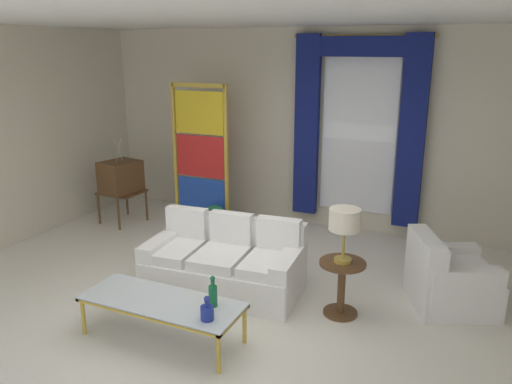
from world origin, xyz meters
TOP-DOWN VIEW (x-y plane):
  - ground_plane at (0.00, 0.00)m, footprint 16.00×16.00m
  - wall_rear at (0.00, 3.06)m, footprint 8.00×0.12m
  - wall_left at (-3.66, 0.60)m, footprint 0.12×7.00m
  - ceiling_slab at (0.00, 0.80)m, footprint 8.00×7.60m
  - curtained_window at (0.65, 2.89)m, footprint 2.00×0.17m
  - couch_white_long at (-0.22, 0.40)m, footprint 1.82×1.06m
  - coffee_table at (-0.27, -0.81)m, footprint 1.58×0.59m
  - bottle_blue_decanter at (0.31, -0.94)m, footprint 0.12×0.12m
  - bottle_crystal_tall at (0.24, -0.71)m, footprint 0.08×0.08m
  - vintage_tv at (-2.79, 1.76)m, footprint 0.62×0.68m
  - armchair_white at (2.15, 1.00)m, footprint 1.07×1.06m
  - stained_glass_divider at (-1.58, 2.17)m, footprint 0.95×0.05m
  - peacock_figurine at (-1.23, 1.84)m, footprint 0.44×0.60m
  - round_side_table at (1.17, 0.35)m, footprint 0.48×0.48m
  - table_lamp_brass at (1.17, 0.35)m, footprint 0.32×0.32m

SIDE VIEW (x-z plane):
  - ground_plane at x=0.00m, z-range 0.00..0.00m
  - peacock_figurine at x=-1.23m, z-range -0.03..0.47m
  - armchair_white at x=2.15m, z-range -0.11..0.69m
  - couch_white_long at x=-0.22m, z-range -0.13..0.73m
  - round_side_table at x=1.17m, z-range 0.06..0.65m
  - coffee_table at x=-0.27m, z-range 0.17..0.58m
  - bottle_blue_decanter at x=0.31m, z-range 0.37..0.60m
  - bottle_crystal_tall at x=0.24m, z-range 0.38..0.68m
  - vintage_tv at x=-2.79m, z-range 0.06..1.40m
  - table_lamp_brass at x=1.17m, z-range 0.74..1.31m
  - stained_glass_divider at x=-1.58m, z-range -0.04..2.16m
  - wall_rear at x=0.00m, z-range 0.00..3.00m
  - wall_left at x=-3.66m, z-range 0.00..3.00m
  - curtained_window at x=0.65m, z-range 0.39..3.09m
  - ceiling_slab at x=0.00m, z-range 3.00..3.04m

